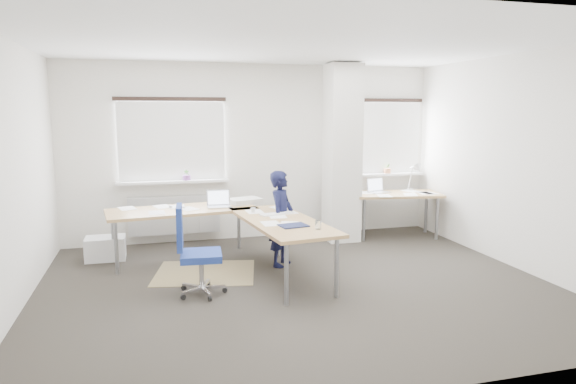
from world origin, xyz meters
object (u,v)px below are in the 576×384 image
object	(u,v)px
desk_side	(397,196)
person	(282,219)
task_chair	(198,270)
desk_main	(232,216)

from	to	relation	value
desk_side	person	world-z (taller)	person
task_chair	person	xyz separation A→B (m)	(1.19, 0.85, 0.35)
desk_side	person	distance (m)	2.47
desk_side	person	size ratio (longest dim) A/B	1.17
desk_main	task_chair	world-z (taller)	task_chair
desk_main	person	size ratio (longest dim) A/B	2.11
desk_side	person	bearing A→B (deg)	-144.61
person	desk_side	bearing A→B (deg)	-29.49
desk_main	task_chair	xyz separation A→B (m)	(-0.54, -0.91, -0.40)
desk_main	person	world-z (taller)	person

